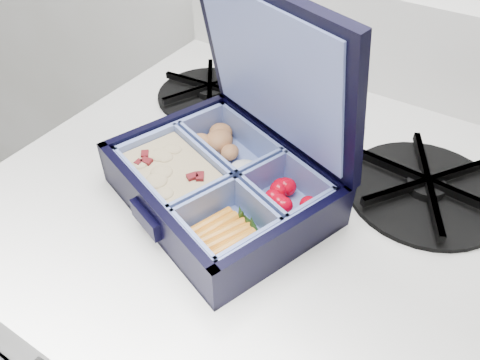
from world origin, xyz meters
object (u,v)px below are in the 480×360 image
Objects in this scene: bento_box at (220,184)px; burner_grate at (426,185)px; stove at (264,359)px; fork at (309,143)px.

bento_box reaches higher than burner_grate.
burner_grate reaches higher than stove.
bento_box is at bearing -68.75° from fork.
bento_box is at bearing -115.55° from stove.
stove is 0.55m from burner_grate.
fork is at bearing 175.78° from burner_grate.
burner_grate is at bearing 23.24° from stove.
stove is at bearing -57.38° from fork.
fork is (-0.17, 0.01, -0.01)m from burner_grate.
stove is 0.54m from bento_box.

